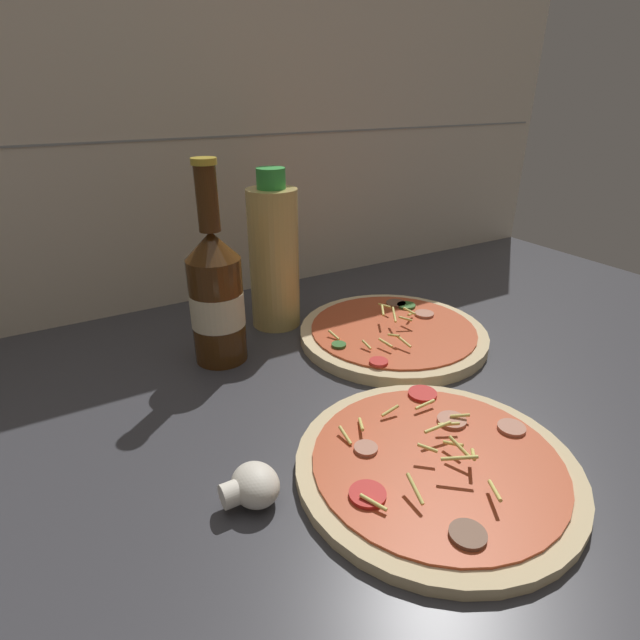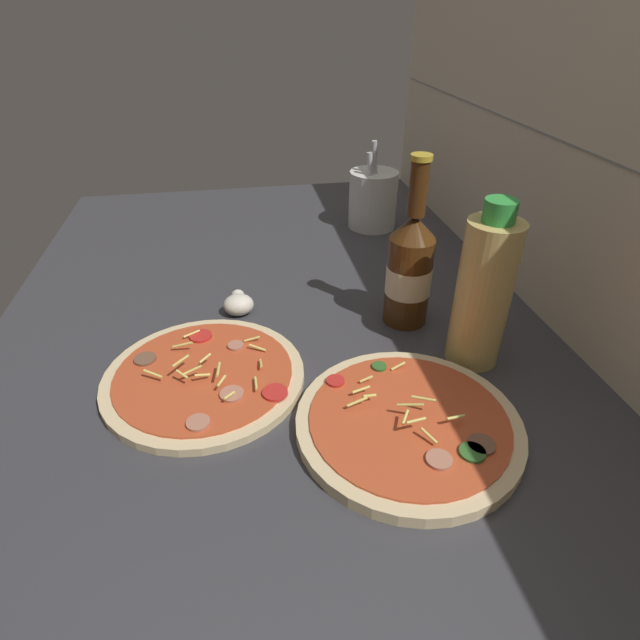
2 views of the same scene
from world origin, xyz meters
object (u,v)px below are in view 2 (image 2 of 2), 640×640
at_px(oil_bottle, 483,292).
at_px(utensil_crock, 373,199).
at_px(mushroom_left, 238,304).
at_px(pizza_far, 408,424).
at_px(beer_bottle, 410,268).
at_px(pizza_near, 205,376).

bearing_deg(oil_bottle, utensil_crock, -178.34).
height_order(oil_bottle, mushroom_left, oil_bottle).
xyz_separation_m(oil_bottle, mushroom_left, (-0.19, -0.34, -0.09)).
height_order(pizza_far, oil_bottle, oil_bottle).
xyz_separation_m(beer_bottle, oil_bottle, (0.12, 0.07, 0.02)).
distance_m(oil_bottle, mushroom_left, 0.40).
bearing_deg(pizza_near, beer_bottle, 107.71).
height_order(pizza_near, pizza_far, pizza_far).
height_order(beer_bottle, oil_bottle, beer_bottle).
height_order(pizza_far, utensil_crock, utensil_crock).
relative_size(pizza_near, beer_bottle, 1.03).
bearing_deg(mushroom_left, pizza_far, 32.13).
relative_size(beer_bottle, oil_bottle, 1.11).
xyz_separation_m(pizza_near, beer_bottle, (-0.10, 0.33, 0.09)).
xyz_separation_m(pizza_near, mushroom_left, (-0.17, 0.05, 0.01)).
bearing_deg(pizza_near, mushroom_left, 162.45).
distance_m(pizza_near, oil_bottle, 0.41).
distance_m(beer_bottle, mushroom_left, 0.29).
height_order(pizza_near, utensil_crock, utensil_crock).
xyz_separation_m(pizza_far, beer_bottle, (-0.24, 0.08, 0.09)).
bearing_deg(utensil_crock, mushroom_left, -43.97).
bearing_deg(mushroom_left, pizza_near, -17.55).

